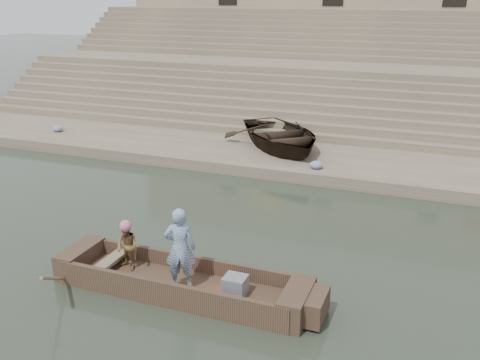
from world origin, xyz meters
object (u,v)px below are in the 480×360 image
Objects in this scene: standing_man at (180,248)px; beached_rowboat at (280,135)px; television at (235,285)px; main_rowboat at (181,287)px; rowing_man at (127,246)px.

beached_rowboat is (-1.06, 10.37, -0.19)m from standing_man.
standing_man is at bearing -173.83° from television.
main_rowboat is 1.29m from television.
beached_rowboat is (0.39, 10.11, 0.14)m from rowing_man.
standing_man is 1.52m from rowing_man.
rowing_man is at bearing -131.91° from beached_rowboat.
rowing_man is 0.22× the size of beached_rowboat.
main_rowboat is 1.01× the size of beached_rowboat.
beached_rowboat is at bearing 105.14° from rowing_man.
beached_rowboat is (-0.97, 10.25, 0.80)m from main_rowboat.
rowing_man is 10.12m from beached_rowboat.
rowing_man reaches higher than main_rowboat.
standing_man reaches higher than television.
television is (2.61, -0.14, -0.35)m from rowing_man.
main_rowboat is at bearing 180.00° from television.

